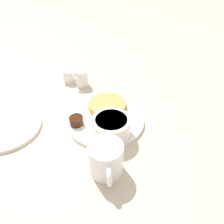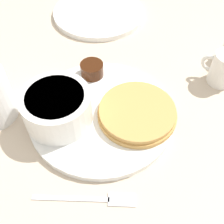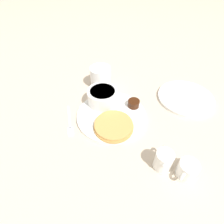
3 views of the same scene
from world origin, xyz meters
The scene contains 9 objects.
ground_plane centered at (0.00, 0.00, 0.00)m, with size 4.00×4.00×0.00m, color #C6B299.
plate centered at (0.00, 0.00, 0.01)m, with size 0.26×0.26×0.01m.
pancake_stack centered at (-0.06, 0.02, 0.02)m, with size 0.14×0.14×0.02m.
bowl centered at (0.07, 0.00, 0.04)m, with size 0.12×0.12×0.06m.
syrup_cup centered at (0.00, -0.10, 0.03)m, with size 0.04×0.04×0.03m.
butter_ramekin centered at (0.09, -0.02, 0.03)m, with size 0.05×0.05×0.04m.
creamer_pitcher_near centered at (-0.24, -0.04, 0.03)m, with size 0.06×0.06×0.07m.
fork centered at (0.04, 0.15, 0.00)m, with size 0.15×0.05×0.00m.
far_plate centered at (-0.05, -0.32, 0.01)m, with size 0.22×0.22×0.01m.
Camera 2 is at (0.05, 0.31, 0.40)m, focal length 45.00 mm.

